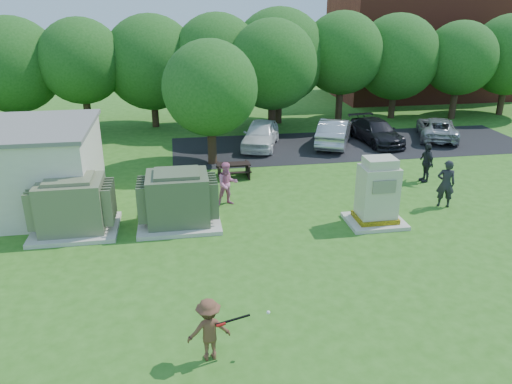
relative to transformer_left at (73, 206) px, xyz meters
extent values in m
plane|color=#2D6619|center=(6.50, -4.50, -0.97)|extent=(120.00, 120.00, 0.00)
cube|color=maroon|center=(24.50, 22.50, 3.03)|extent=(15.00, 8.00, 8.00)
cube|color=#232326|center=(13.50, 9.00, -0.96)|extent=(20.00, 6.00, 0.01)
cube|color=beige|center=(0.00, 0.00, -0.89)|extent=(3.00, 2.40, 0.15)
cube|color=#687050|center=(0.00, 0.00, 0.08)|extent=(2.20, 1.80, 1.80)
cube|color=#687050|center=(0.00, 0.00, 1.04)|extent=(1.60, 1.30, 0.12)
cube|color=#687050|center=(-1.27, 0.00, 0.11)|extent=(0.32, 1.50, 1.35)
cube|color=#687050|center=(1.27, 0.00, 0.11)|extent=(0.32, 1.50, 1.35)
cube|color=beige|center=(3.70, 0.00, -0.89)|extent=(3.00, 2.40, 0.15)
cube|color=#515D41|center=(3.70, 0.00, 0.08)|extent=(2.20, 1.80, 1.80)
cube|color=#515D41|center=(3.70, 0.00, 1.04)|extent=(1.60, 1.30, 0.12)
cube|color=#515D41|center=(2.43, 0.00, 0.11)|extent=(0.32, 1.50, 1.35)
cube|color=#515D41|center=(4.97, 0.00, 0.11)|extent=(0.32, 1.50, 1.35)
cube|color=beige|center=(10.90, -1.07, -0.90)|extent=(2.09, 1.71, 0.14)
cube|color=yellow|center=(10.90, -1.07, -0.74)|extent=(1.47, 1.19, 0.17)
cube|color=beige|center=(10.90, -1.07, 0.29)|extent=(1.33, 1.05, 1.90)
cube|color=beige|center=(10.90, -1.07, 1.41)|extent=(1.09, 0.86, 0.33)
cube|color=gray|center=(10.90, -1.62, 0.67)|extent=(0.86, 0.04, 0.48)
cube|color=black|center=(6.30, 4.78, -0.33)|extent=(1.54, 0.60, 0.05)
cube|color=black|center=(6.30, 5.25, -0.59)|extent=(1.54, 0.21, 0.04)
cube|color=black|center=(6.30, 4.31, -0.59)|extent=(1.54, 0.21, 0.04)
cube|color=black|center=(5.63, 4.78, -0.65)|extent=(0.07, 1.16, 0.64)
cube|color=black|center=(6.97, 4.78, -0.65)|extent=(0.07, 1.16, 0.64)
imported|color=brown|center=(4.26, -7.50, -0.19)|extent=(1.07, 0.69, 1.57)
imported|color=black|center=(14.21, -0.01, 0.00)|extent=(0.83, 0.69, 1.94)
imported|color=pink|center=(5.67, 1.56, -0.08)|extent=(0.97, 0.82, 1.78)
imported|color=#242529|center=(14.83, 2.81, -0.07)|extent=(0.45, 1.06, 1.79)
imported|color=white|center=(8.38, 9.45, -0.24)|extent=(2.98, 4.62, 1.46)
imported|color=#A4A4A9|center=(12.55, 9.23, -0.23)|extent=(3.29, 4.76, 1.49)
imported|color=black|center=(15.06, 9.25, -0.32)|extent=(2.26, 4.63, 1.30)
imported|color=#A2A2A6|center=(18.95, 9.54, -0.35)|extent=(3.58, 4.92, 1.24)
cylinder|color=black|center=(4.81, -7.56, 0.06)|extent=(0.83, 0.30, 0.06)
cylinder|color=maroon|center=(4.52, -7.70, 0.06)|extent=(0.23, 0.13, 0.06)
sphere|color=white|center=(5.64, -7.52, 0.14)|extent=(0.09, 0.09, 0.09)
cylinder|color=#47301E|center=(-5.50, 14.90, 0.23)|extent=(0.44, 0.44, 2.40)
sphere|color=#235B1C|center=(-5.50, 14.90, 3.11)|extent=(5.60, 5.60, 5.60)
cylinder|color=#47301E|center=(-1.50, 14.30, 0.43)|extent=(0.44, 0.44, 2.80)
sphere|color=#235B1C|center=(-1.50, 14.30, 3.33)|extent=(5.00, 5.00, 5.00)
cylinder|color=#47301E|center=(2.50, 15.10, 0.18)|extent=(0.44, 0.44, 2.30)
sphere|color=#235B1C|center=(2.50, 15.10, 3.07)|extent=(5.80, 5.80, 5.80)
cylinder|color=#47301E|center=(6.50, 14.20, 0.38)|extent=(0.44, 0.44, 2.70)
sphere|color=#235B1C|center=(6.50, 14.20, 3.35)|extent=(5.40, 5.40, 5.40)
cylinder|color=#47301E|center=(10.50, 14.80, 0.28)|extent=(0.44, 0.44, 2.50)
sphere|color=#235B1C|center=(10.50, 14.80, 3.33)|extent=(6.00, 6.00, 6.00)
cylinder|color=#47301E|center=(14.50, 14.40, 0.48)|extent=(0.44, 0.44, 2.90)
sphere|color=#235B1C|center=(14.50, 14.40, 3.49)|extent=(5.20, 5.20, 5.20)
cylinder|color=#47301E|center=(18.50, 15.00, 0.23)|extent=(0.44, 0.44, 2.40)
sphere|color=#235B1C|center=(18.50, 15.00, 3.11)|extent=(5.60, 5.60, 5.60)
cylinder|color=#47301E|center=(22.50, 14.10, 0.33)|extent=(0.44, 0.44, 2.60)
sphere|color=#235B1C|center=(22.50, 14.10, 3.07)|extent=(4.80, 4.80, 4.80)
cylinder|color=#47301E|center=(26.50, 14.70, 0.28)|extent=(0.44, 0.44, 2.50)
sphere|color=#235B1C|center=(26.50, 14.70, 3.15)|extent=(5.40, 5.40, 5.40)
cylinder|color=#47301E|center=(5.50, 7.00, 0.23)|extent=(0.44, 0.44, 2.40)
sphere|color=#235B1C|center=(5.50, 7.00, 2.81)|extent=(4.60, 4.60, 4.60)
cylinder|color=#47301E|center=(9.50, 12.00, 0.33)|extent=(0.44, 0.44, 2.60)
sphere|color=#235B1C|center=(9.50, 12.00, 3.19)|extent=(5.20, 5.20, 5.20)
camera|label=1|loc=(3.80, -17.03, 6.99)|focal=35.00mm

